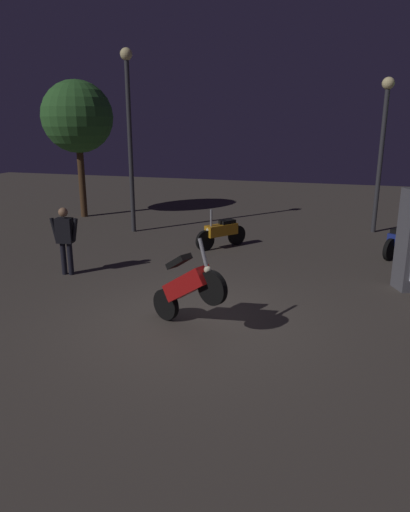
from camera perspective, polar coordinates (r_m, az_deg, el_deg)
The scene contains 8 objects.
ground_plane at distance 8.28m, azimuth -1.31°, elevation -7.91°, with size 40.00×40.00×0.00m, color #4C443D.
motorcycle_red_foreground at distance 7.71m, azimuth -2.17°, elevation -3.80°, with size 1.53×0.83×1.63m.
motorcycle_blue_parked_left at distance 13.02m, azimuth 22.91°, elevation 1.83°, with size 0.95×1.47×1.11m.
motorcycle_orange_parked_right at distance 12.84m, azimuth 2.04°, elevation 2.93°, with size 1.10×1.37×1.11m.
person_rider_beside at distance 10.90m, azimuth -16.79°, elevation 2.41°, with size 0.66×0.30×1.55m.
streetlamp_near at distance 14.66m, azimuth -9.30°, elevation 16.10°, with size 0.36×0.36×5.43m.
streetlamp_far at distance 15.37m, azimuth 20.99°, elevation 13.63°, with size 0.36×0.36×4.63m.
tree_center_bg at distance 17.50m, azimuth -15.40°, elevation 16.08°, with size 2.48×2.48×4.78m.
Camera 1 is at (2.36, -7.18, 3.38)m, focal length 32.61 mm.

